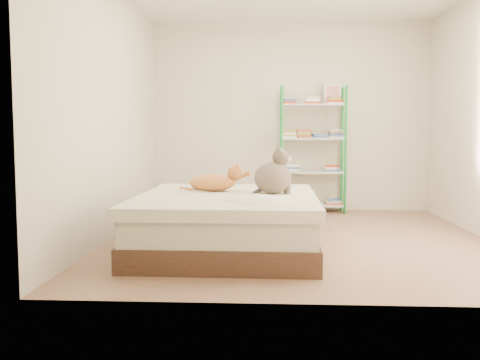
# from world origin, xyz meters

# --- Properties ---
(room) EXTENTS (3.81, 4.21, 2.61)m
(room) POSITION_xyz_m (0.00, 0.00, 1.30)
(room) COLOR #9F6F56
(room) RESTS_ON ground
(bed) EXTENTS (1.63, 2.03, 0.51)m
(bed) POSITION_xyz_m (-0.67, -0.54, 0.26)
(bed) COLOR #533126
(bed) RESTS_ON ground
(orange_cat) EXTENTS (0.56, 0.35, 0.21)m
(orange_cat) POSITION_xyz_m (-0.84, -0.27, 0.62)
(orange_cat) COLOR #ED9649
(orange_cat) RESTS_ON bed
(grey_cat) EXTENTS (0.43, 0.38, 0.42)m
(grey_cat) POSITION_xyz_m (-0.26, -0.45, 0.72)
(grey_cat) COLOR #655D4C
(grey_cat) RESTS_ON bed
(shelf_unit) EXTENTS (0.88, 0.36, 1.74)m
(shelf_unit) POSITION_xyz_m (0.31, 1.88, 0.87)
(shelf_unit) COLOR green
(shelf_unit) RESTS_ON ground
(cardboard_box) EXTENTS (0.45, 0.43, 0.36)m
(cardboard_box) POSITION_xyz_m (-0.18, 0.73, 0.16)
(cardboard_box) COLOR #8C774E
(cardboard_box) RESTS_ON ground
(white_bin) EXTENTS (0.36, 0.33, 0.35)m
(white_bin) POSITION_xyz_m (-1.57, 1.85, 0.18)
(white_bin) COLOR white
(white_bin) RESTS_ON ground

